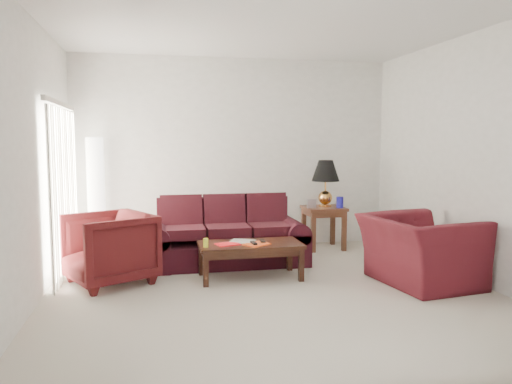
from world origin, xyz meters
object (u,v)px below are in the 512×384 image
(sofa, at_px, (226,232))
(armchair_right, at_px, (420,250))
(coffee_table, at_px, (250,261))
(floor_lamp, at_px, (96,197))
(armchair_left, at_px, (109,248))
(end_table, at_px, (323,228))

(sofa, height_order, armchair_right, sofa)
(coffee_table, bearing_deg, floor_lamp, 152.03)
(coffee_table, bearing_deg, armchair_left, -172.61)
(sofa, bearing_deg, end_table, 19.52)
(end_table, xyz_separation_m, floor_lamp, (-3.46, 0.14, 0.56))
(sofa, xyz_separation_m, floor_lamp, (-1.80, 0.85, 0.44))
(armchair_left, relative_size, armchair_right, 0.76)
(end_table, bearing_deg, armchair_right, -77.64)
(floor_lamp, bearing_deg, coffee_table, -39.05)
(floor_lamp, xyz_separation_m, armchair_left, (0.29, -1.50, -0.46))
(sofa, bearing_deg, floor_lamp, 151.32)
(armchair_right, bearing_deg, sofa, 48.23)
(armchair_left, distance_m, coffee_table, 1.71)
(end_table, distance_m, floor_lamp, 3.50)
(floor_lamp, relative_size, armchair_right, 1.43)
(armchair_left, distance_m, armchair_right, 3.71)
(floor_lamp, relative_size, coffee_table, 1.40)
(end_table, bearing_deg, coffee_table, -135.05)
(floor_lamp, height_order, coffee_table, floor_lamp)
(armchair_left, bearing_deg, coffee_table, 58.56)
(end_table, xyz_separation_m, armchair_right, (0.46, -2.12, 0.07))
(sofa, distance_m, coffee_table, 0.82)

